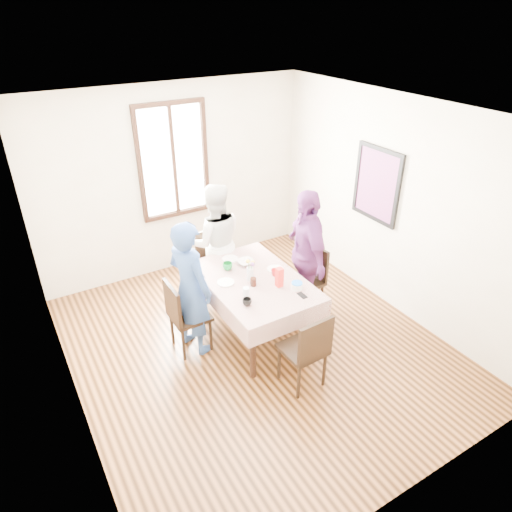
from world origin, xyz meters
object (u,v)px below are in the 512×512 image
dining_table (254,307)px  person_far (216,243)px  chair_left (190,315)px  chair_far (217,265)px  person_right (304,255)px  person_left (189,289)px  chair_right (304,282)px  chair_near (303,349)px

dining_table → person_far: size_ratio=0.89×
chair_left → chair_far: bearing=137.8°
person_far → person_right: bearing=146.2°
chair_far → person_right: size_ratio=0.53×
person_left → person_right: size_ratio=0.95×
chair_right → chair_near: same height
dining_table → chair_left: size_ratio=1.59×
chair_near → person_far: 2.00m
chair_far → person_right: 1.27m
dining_table → chair_near: 1.00m
dining_table → person_left: bearing=169.8°
dining_table → chair_near: chair_near is taller
chair_far → chair_right: bearing=128.0°
dining_table → chair_left: bearing=170.1°
chair_right → chair_far: bearing=35.0°
chair_left → person_far: size_ratio=0.56×
chair_left → chair_right: 1.55m
chair_left → person_far: bearing=137.2°
person_far → person_right: person_right is taller
dining_table → person_right: 0.89m
dining_table → chair_far: (0.00, 0.99, 0.08)m
person_right → chair_right: bearing=104.9°
chair_near → person_right: 1.34m
chair_right → chair_far: (-0.77, 0.95, 0.00)m
chair_left → person_right: bearing=86.4°
chair_far → person_left: size_ratio=0.56×
chair_far → dining_table: bearing=88.9°
chair_left → chair_right: size_ratio=1.00×
person_far → person_right: size_ratio=0.95×
person_left → person_far: 1.13m
person_right → chair_near: bearing=-21.0°
chair_left → chair_near: same height
person_far → chair_right: bearing=146.9°
chair_left → person_right: person_right is taller
chair_far → person_right: (0.75, -0.95, 0.40)m
dining_table → person_far: 1.07m
chair_right → person_right: (-0.02, 0.00, 0.40)m
chair_far → person_right: bearing=127.3°
chair_right → person_far: (-0.77, 0.93, 0.35)m
chair_near → chair_right: bearing=51.1°
chair_left → chair_right: bearing=86.5°
person_left → person_far: size_ratio=1.01×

